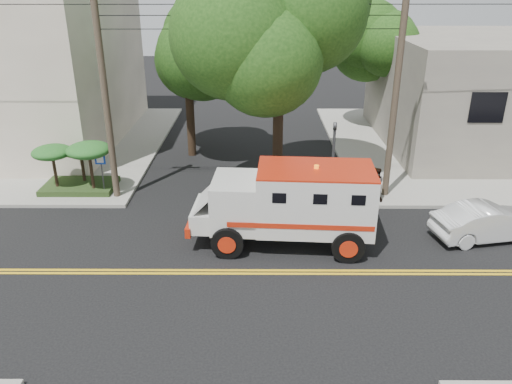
{
  "coord_description": "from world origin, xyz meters",
  "views": [
    {
      "loc": [
        0.65,
        -14.21,
        9.03
      ],
      "look_at": [
        0.57,
        3.05,
        1.6
      ],
      "focal_mm": 35.0,
      "sensor_mm": 36.0,
      "label": 1
    }
  ],
  "objects_px": {
    "pedestrian_a": "(371,184)",
    "armored_truck": "(291,201)",
    "pedestrian_b": "(376,185)",
    "parked_sedan": "(488,222)"
  },
  "relations": [
    {
      "from": "pedestrian_a",
      "to": "pedestrian_b",
      "type": "height_order",
      "value": "pedestrian_a"
    },
    {
      "from": "armored_truck",
      "to": "parked_sedan",
      "type": "xyz_separation_m",
      "value": [
        7.4,
        0.4,
        -1.01
      ]
    },
    {
      "from": "pedestrian_a",
      "to": "armored_truck",
      "type": "bearing_deg",
      "value": 34.15
    },
    {
      "from": "armored_truck",
      "to": "pedestrian_b",
      "type": "height_order",
      "value": "armored_truck"
    },
    {
      "from": "armored_truck",
      "to": "parked_sedan",
      "type": "bearing_deg",
      "value": 6.75
    },
    {
      "from": "armored_truck",
      "to": "pedestrian_a",
      "type": "xyz_separation_m",
      "value": [
        3.68,
        3.5,
        -0.76
      ]
    },
    {
      "from": "parked_sedan",
      "to": "pedestrian_b",
      "type": "relative_size",
      "value": 2.74
    },
    {
      "from": "armored_truck",
      "to": "pedestrian_a",
      "type": "distance_m",
      "value": 5.13
    },
    {
      "from": "armored_truck",
      "to": "pedestrian_b",
      "type": "relative_size",
      "value": 4.42
    },
    {
      "from": "armored_truck",
      "to": "pedestrian_b",
      "type": "bearing_deg",
      "value": 45.87
    }
  ]
}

